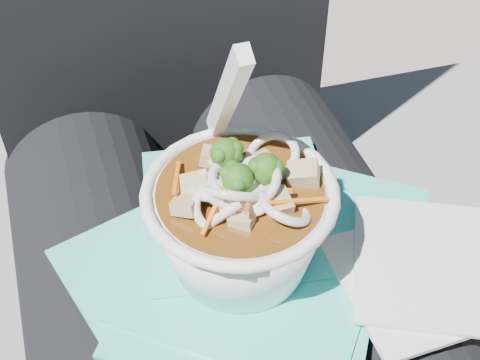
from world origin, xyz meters
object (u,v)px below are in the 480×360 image
object	(u,v)px
stone_ledge	(205,353)
udon_bowl	(240,216)
lap	(240,322)
person_body	(209,223)
plastic_bag	(248,266)

from	to	relation	value
stone_ledge	udon_bowl	world-z (taller)	udon_bowl
lap	person_body	size ratio (longest dim) A/B	0.49
plastic_bag	lap	bearing A→B (deg)	108.00
lap	plastic_bag	bearing A→B (deg)	-72.00
plastic_bag	udon_bowl	bearing A→B (deg)	141.84
udon_bowl	lap	bearing A→B (deg)	72.06
stone_ledge	plastic_bag	xyz separation A→B (m)	(0.00, -0.16, 0.38)
lap	person_body	world-z (taller)	person_body
lap	person_body	distance (m)	0.10
stone_ledge	udon_bowl	distance (m)	0.46
stone_ledge	plastic_bag	world-z (taller)	plastic_bag
lap	plastic_bag	world-z (taller)	plastic_bag
lap	udon_bowl	bearing A→B (deg)	-107.94
plastic_bag	udon_bowl	size ratio (longest dim) A/B	1.69
person_body	udon_bowl	distance (m)	0.15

